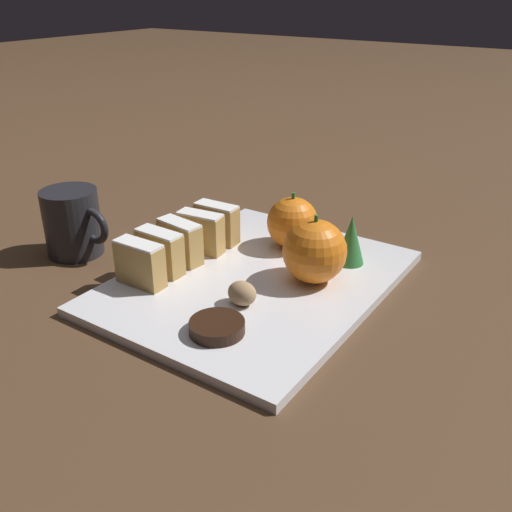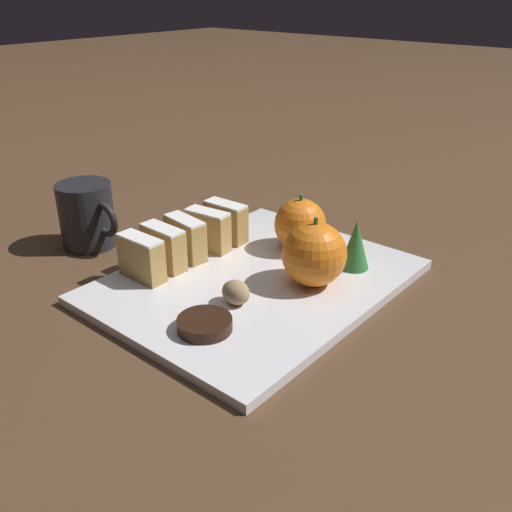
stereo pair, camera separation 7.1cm
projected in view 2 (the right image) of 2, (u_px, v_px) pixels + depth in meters
name	position (u px, v px, depth m)	size (l,w,h in m)	color
ground_plane	(256.00, 286.00, 0.73)	(6.00, 6.00, 0.00)	#513823
serving_platter	(256.00, 281.00, 0.72)	(0.30, 0.38, 0.01)	white
stollen_slice_front	(141.00, 258.00, 0.71)	(0.06, 0.03, 0.06)	tan
stollen_slice_second	(164.00, 247.00, 0.73)	(0.06, 0.03, 0.06)	tan
stollen_slice_third	(186.00, 238.00, 0.76)	(0.07, 0.03, 0.06)	tan
stollen_slice_fourth	(208.00, 230.00, 0.78)	(0.07, 0.03, 0.06)	tan
stollen_slice_fifth	(226.00, 222.00, 0.81)	(0.06, 0.03, 0.06)	tan
orange_near	(314.00, 254.00, 0.69)	(0.08, 0.08, 0.09)	orange
orange_far	(300.00, 224.00, 0.78)	(0.07, 0.07, 0.08)	orange
walnut	(236.00, 292.00, 0.66)	(0.04, 0.03, 0.03)	tan
chocolate_cookie	(205.00, 324.00, 0.61)	(0.06, 0.06, 0.01)	black
evergreen_sprig	(356.00, 244.00, 0.73)	(0.04, 0.04, 0.07)	#2D7538
coffee_mug	(87.00, 215.00, 0.82)	(0.11, 0.08, 0.09)	#232328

